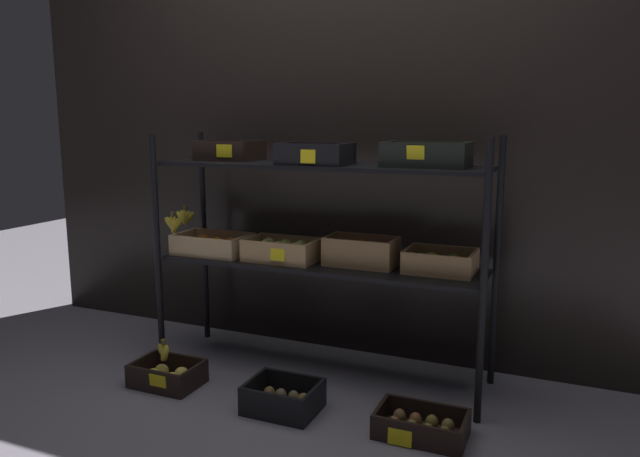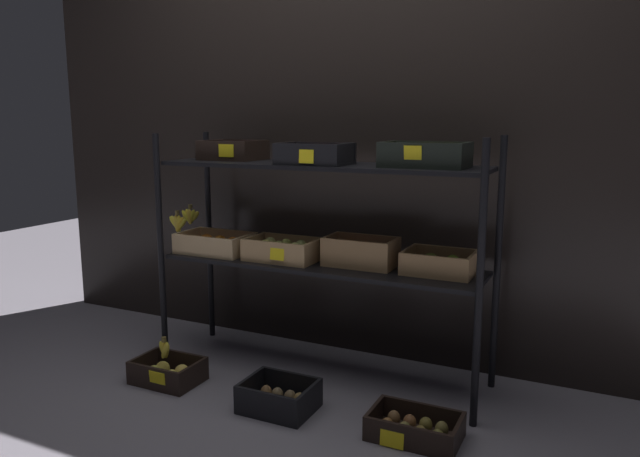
% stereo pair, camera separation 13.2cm
% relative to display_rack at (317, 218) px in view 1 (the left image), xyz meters
% --- Properties ---
extents(ground_plane, '(10.00, 10.00, 0.00)m').
position_rel_display_rack_xyz_m(ground_plane, '(0.02, 0.00, -0.80)').
color(ground_plane, slate).
extents(storefront_wall, '(4.04, 0.12, 2.23)m').
position_rel_display_rack_xyz_m(storefront_wall, '(0.02, 0.41, 0.32)').
color(storefront_wall, black).
rests_on(storefront_wall, ground_plane).
extents(display_rack, '(1.77, 0.45, 1.21)m').
position_rel_display_rack_xyz_m(display_rack, '(0.00, 0.00, 0.00)').
color(display_rack, black).
rests_on(display_rack, ground_plane).
extents(crate_ground_apple_gold, '(0.32, 0.24, 0.12)m').
position_rel_display_rack_xyz_m(crate_ground_apple_gold, '(-0.61, -0.43, -0.75)').
color(crate_ground_apple_gold, black).
rests_on(crate_ground_apple_gold, ground_plane).
extents(crate_ground_kiwi, '(0.31, 0.25, 0.13)m').
position_rel_display_rack_xyz_m(crate_ground_kiwi, '(0.03, -0.44, -0.75)').
color(crate_ground_kiwi, black).
rests_on(crate_ground_kiwi, ground_plane).
extents(crate_ground_center_kiwi, '(0.37, 0.23, 0.10)m').
position_rel_display_rack_xyz_m(crate_ground_center_kiwi, '(0.65, -0.42, -0.76)').
color(crate_ground_center_kiwi, black).
rests_on(crate_ground_center_kiwi, ground_plane).
extents(banana_bunch_loose, '(0.09, 0.05, 0.11)m').
position_rel_display_rack_xyz_m(banana_bunch_loose, '(-0.62, -0.43, -0.63)').
color(banana_bunch_loose, brown).
rests_on(banana_bunch_loose, crate_ground_apple_gold).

